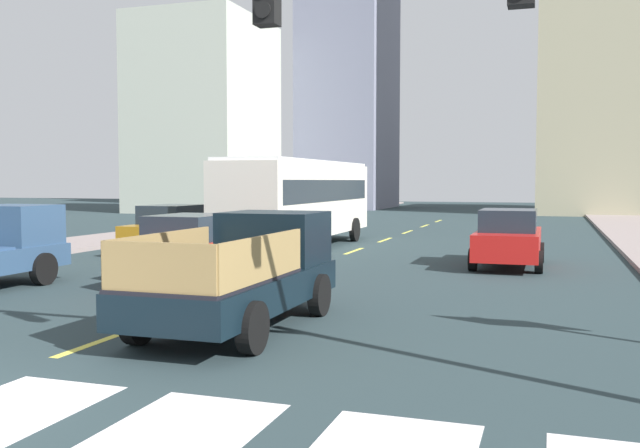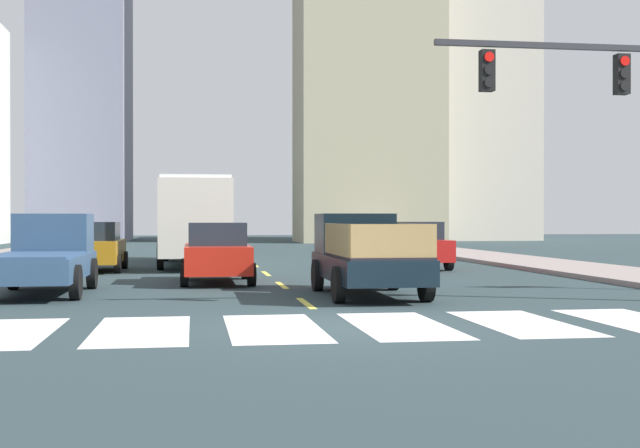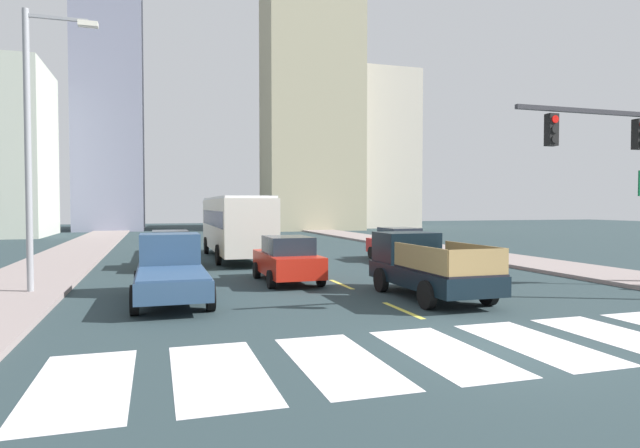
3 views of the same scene
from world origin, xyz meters
The scene contains 26 objects.
ground_plane centered at (0.00, 0.00, 0.00)m, with size 160.00×160.00×0.00m, color #27363A.
sidewalk_right centered at (11.01, 18.00, 0.07)m, with size 3.67×110.00×0.15m, color gray.
sidewalk_left centered at (-11.01, 18.00, 0.07)m, with size 3.67×110.00×0.15m, color gray.
crosswalk_stripe_0 centered at (-7.59, 0.00, 0.00)m, with size 1.55×3.79×0.01m, color silver.
crosswalk_stripe_1 centered at (-5.42, 0.00, 0.00)m, with size 1.55×3.79×0.01m, color silver.
crosswalk_stripe_2 centered at (-3.25, 0.00, 0.00)m, with size 1.55×3.79×0.01m, color silver.
crosswalk_stripe_3 centered at (-1.08, 0.00, 0.00)m, with size 1.55×3.79×0.01m, color silver.
crosswalk_stripe_4 centered at (1.08, 0.00, 0.00)m, with size 1.55×3.79×0.01m, color silver.
crosswalk_stripe_5 centered at (3.25, 0.00, 0.00)m, with size 1.55×3.79×0.01m, color silver.
lane_dash_0 centered at (0.00, 4.00, 0.00)m, with size 0.16×2.40×0.01m, color #D6CD4A.
lane_dash_1 centered at (0.00, 9.00, 0.00)m, with size 0.16×2.40×0.01m, color #D6CD4A.
lane_dash_2 centered at (0.00, 14.00, 0.00)m, with size 0.16×2.40×0.01m, color #D6CD4A.
lane_dash_3 centered at (0.00, 19.00, 0.00)m, with size 0.16×2.40×0.01m, color #D6CD4A.
lane_dash_4 centered at (0.00, 24.00, 0.00)m, with size 0.16×2.40×0.01m, color #D6CD4A.
lane_dash_5 centered at (0.00, 29.00, 0.00)m, with size 0.16×2.40×0.01m, color #D6CD4A.
lane_dash_6 centered at (0.00, 34.00, 0.00)m, with size 0.16×2.40×0.01m, color #D6CD4A.
lane_dash_7 centered at (0.00, 39.00, 0.00)m, with size 0.16×2.40×0.01m, color #D6CD4A.
pickup_stakebed centered at (1.68, 5.91, 0.94)m, with size 2.18×5.20×1.96m.
pickup_dark centered at (-6.00, 7.53, 0.92)m, with size 2.18×5.20×1.96m.
city_bus centered at (-2.32, 19.59, 1.95)m, with size 2.72×10.80×3.32m.
sedan_near_right centered at (5.62, 16.00, 0.86)m, with size 2.02×4.40×1.72m.
sedan_far centered at (-1.74, 10.13, 0.86)m, with size 2.02×4.40×1.72m.
sedan_near_left centered at (-5.79, 16.15, 0.86)m, with size 2.02×4.40×1.72m.
streetlight_left centered at (-10.08, 9.60, 4.97)m, with size 2.20×0.28×9.00m.
block_mid_right centered at (22.27, 56.40, 10.25)m, with size 8.44×7.86×20.49m, color #BDB5A6.
block_low_left centered at (-11.40, 58.20, 15.59)m, with size 7.38×10.74×31.18m, color slate.
Camera 3 is at (-6.43, -9.12, 2.86)m, focal length 29.84 mm.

